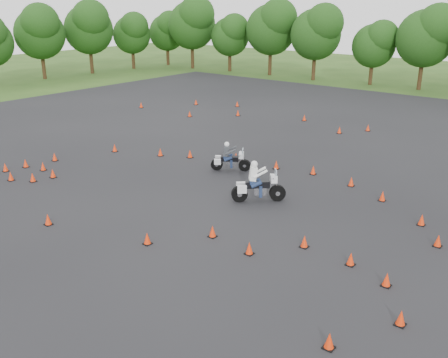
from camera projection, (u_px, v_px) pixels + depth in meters
ground at (161, 234)px, 19.60m from camera, size 140.00×140.00×0.00m
asphalt_pad at (250, 191)px, 24.02m from camera, size 62.00×62.00×0.00m
traffic_cones at (246, 184)px, 24.33m from camera, size 36.11×32.41×0.45m
rider_grey at (231, 156)px, 26.74m from camera, size 2.17×1.68×1.65m
rider_white at (259, 181)px, 22.53m from camera, size 2.35×2.25×1.92m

